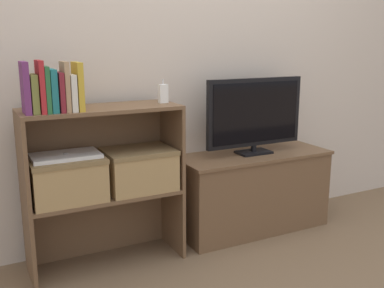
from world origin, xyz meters
The scene contains 19 objects.
ground_plane centered at (0.00, 0.00, 0.00)m, with size 16.00×16.00×0.00m, color brown.
wall_back centered at (0.00, 0.41, 1.20)m, with size 10.00×0.05×2.40m.
tv_stand centered at (0.47, 0.19, 0.26)m, with size 1.02×0.40×0.52m.
tv centered at (0.47, 0.19, 0.78)m, with size 0.69×0.14×0.49m.
bookshelf_lower_tier centered at (-0.55, 0.22, 0.27)m, with size 0.84×0.33×0.42m.
bookshelf_upper_tier centered at (-0.55, 0.23, 0.72)m, with size 0.84×0.33×0.48m.
book_plum centered at (-0.92, 0.10, 1.02)m, with size 0.03×0.14×0.25m.
book_olive centered at (-0.89, 0.10, 0.99)m, with size 0.03×0.12×0.19m.
book_crimson centered at (-0.85, 0.10, 1.02)m, with size 0.02×0.14×0.25m.
book_forest centered at (-0.83, 0.10, 1.01)m, with size 0.02×0.14×0.22m.
book_teal centered at (-0.80, 0.10, 1.00)m, with size 0.03×0.14×0.21m.
book_maroon centered at (-0.76, 0.10, 0.99)m, with size 0.02×0.15×0.19m.
book_tan centered at (-0.73, 0.10, 1.02)m, with size 0.02×0.13×0.24m.
book_ivory centered at (-0.71, 0.10, 0.99)m, with size 0.03×0.14×0.18m.
book_mustard centered at (-0.67, 0.10, 1.01)m, with size 0.03×0.15×0.24m.
baby_monitor centered at (-0.18, 0.16, 0.95)m, with size 0.05×0.04×0.13m.
storage_basket_left centered at (-0.75, 0.15, 0.54)m, with size 0.38×0.30×0.23m.
storage_basket_right centered at (-0.34, 0.15, 0.54)m, with size 0.38×0.30×0.23m.
laptop centered at (-0.75, 0.15, 0.66)m, with size 0.35×0.21×0.02m.
Camera 1 is at (-1.19, -2.15, 1.23)m, focal length 42.00 mm.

